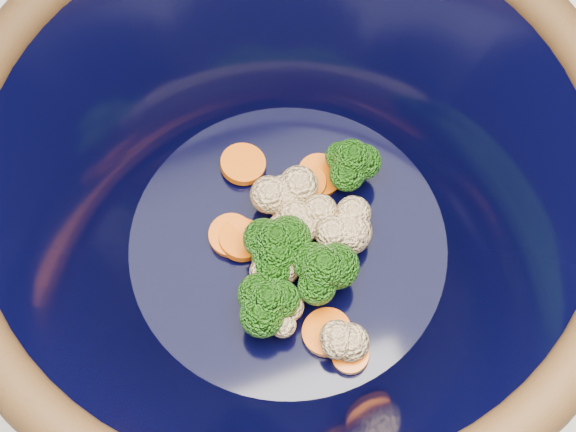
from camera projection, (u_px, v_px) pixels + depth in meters
The scene contains 3 objects.
counter at pixel (264, 427), 0.99m from camera, with size 1.20×1.20×0.90m, color beige.
mixing_bowl at pixel (288, 204), 0.51m from camera, with size 0.46×0.46×0.18m.
vegetable_pile at pixel (300, 245), 0.54m from camera, with size 0.13×0.19×0.05m.
Camera 1 is at (-0.03, -0.19, 1.45)m, focal length 50.00 mm.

